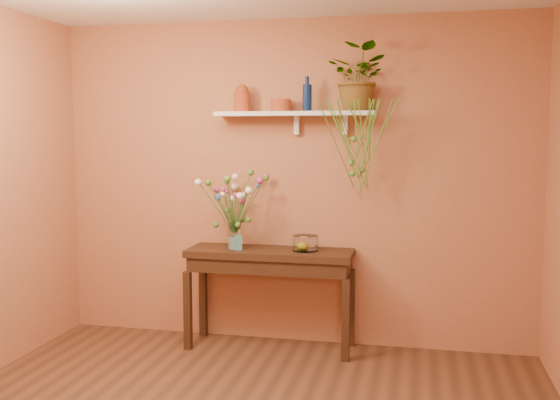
{
  "coord_description": "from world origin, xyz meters",
  "views": [
    {
      "loc": [
        1.05,
        -3.19,
        1.75
      ],
      "look_at": [
        0.0,
        1.55,
        1.25
      ],
      "focal_mm": 40.68,
      "sensor_mm": 36.0,
      "label": 1
    }
  ],
  "objects_px": {
    "sideboard": "(270,264)",
    "blue_bottle": "(307,97)",
    "glass_vase": "(235,237)",
    "spider_plant": "(360,78)",
    "bouquet": "(236,194)",
    "glass_bowl": "(305,244)",
    "terracotta_jug": "(242,99)"
  },
  "relations": [
    {
      "from": "sideboard",
      "to": "bouquet",
      "type": "height_order",
      "value": "bouquet"
    },
    {
      "from": "sideboard",
      "to": "spider_plant",
      "type": "bearing_deg",
      "value": 8.5
    },
    {
      "from": "terracotta_jug",
      "to": "sideboard",
      "type": "bearing_deg",
      "value": -22.23
    },
    {
      "from": "blue_bottle",
      "to": "bouquet",
      "type": "bearing_deg",
      "value": -169.34
    },
    {
      "from": "sideboard",
      "to": "glass_vase",
      "type": "relative_size",
      "value": 6.04
    },
    {
      "from": "sideboard",
      "to": "glass_vase",
      "type": "height_order",
      "value": "glass_vase"
    },
    {
      "from": "spider_plant",
      "to": "bouquet",
      "type": "bearing_deg",
      "value": -172.34
    },
    {
      "from": "spider_plant",
      "to": "glass_bowl",
      "type": "bearing_deg",
      "value": -167.4
    },
    {
      "from": "glass_bowl",
      "to": "terracotta_jug",
      "type": "bearing_deg",
      "value": 170.42
    },
    {
      "from": "sideboard",
      "to": "terracotta_jug",
      "type": "relative_size",
      "value": 6.04
    },
    {
      "from": "blue_bottle",
      "to": "bouquet",
      "type": "distance_m",
      "value": 0.97
    },
    {
      "from": "sideboard",
      "to": "blue_bottle",
      "type": "bearing_deg",
      "value": 15.48
    },
    {
      "from": "terracotta_jug",
      "to": "spider_plant",
      "type": "bearing_deg",
      "value": 0.01
    },
    {
      "from": "sideboard",
      "to": "glass_vase",
      "type": "distance_m",
      "value": 0.36
    },
    {
      "from": "glass_bowl",
      "to": "blue_bottle",
      "type": "bearing_deg",
      "value": 91.75
    },
    {
      "from": "bouquet",
      "to": "blue_bottle",
      "type": "bearing_deg",
      "value": 10.66
    },
    {
      "from": "terracotta_jug",
      "to": "bouquet",
      "type": "distance_m",
      "value": 0.78
    },
    {
      "from": "terracotta_jug",
      "to": "glass_bowl",
      "type": "relative_size",
      "value": 1.1
    },
    {
      "from": "sideboard",
      "to": "terracotta_jug",
      "type": "distance_m",
      "value": 1.37
    },
    {
      "from": "sideboard",
      "to": "glass_bowl",
      "type": "bearing_deg",
      "value": 2.51
    },
    {
      "from": "spider_plant",
      "to": "bouquet",
      "type": "xyz_separation_m",
      "value": [
        -0.98,
        -0.13,
        -0.92
      ]
    },
    {
      "from": "spider_plant",
      "to": "bouquet",
      "type": "distance_m",
      "value": 1.35
    },
    {
      "from": "terracotta_jug",
      "to": "bouquet",
      "type": "xyz_separation_m",
      "value": [
        -0.02,
        -0.13,
        -0.77
      ]
    },
    {
      "from": "sideboard",
      "to": "glass_vase",
      "type": "xyz_separation_m",
      "value": [
        -0.29,
        -0.03,
        0.21
      ]
    },
    {
      "from": "blue_bottle",
      "to": "spider_plant",
      "type": "relative_size",
      "value": 0.53
    },
    {
      "from": "blue_bottle",
      "to": "spider_plant",
      "type": "bearing_deg",
      "value": 3.51
    },
    {
      "from": "sideboard",
      "to": "bouquet",
      "type": "xyz_separation_m",
      "value": [
        -0.28,
        -0.03,
        0.57
      ]
    },
    {
      "from": "glass_vase",
      "to": "glass_bowl",
      "type": "height_order",
      "value": "glass_vase"
    },
    {
      "from": "blue_bottle",
      "to": "glass_bowl",
      "type": "xyz_separation_m",
      "value": [
        0.0,
        -0.07,
        -1.17
      ]
    },
    {
      "from": "bouquet",
      "to": "terracotta_jug",
      "type": "bearing_deg",
      "value": 81.14
    },
    {
      "from": "sideboard",
      "to": "blue_bottle",
      "type": "height_order",
      "value": "blue_bottle"
    },
    {
      "from": "glass_vase",
      "to": "bouquet",
      "type": "height_order",
      "value": "bouquet"
    }
  ]
}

